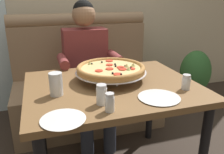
{
  "coord_description": "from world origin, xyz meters",
  "views": [
    {
      "loc": [
        -0.44,
        -1.39,
        1.31
      ],
      "look_at": [
        -0.0,
        0.0,
        0.8
      ],
      "focal_mm": 37.52,
      "sensor_mm": 36.0,
      "label": 1
    }
  ],
  "objects_px": {
    "shaker_oregano": "(186,83)",
    "shaker_pepper_flakes": "(110,104)",
    "diner_main": "(88,64)",
    "dining_table": "(112,97)",
    "shaker_parmesan": "(102,96)",
    "drinking_glass": "(56,85)",
    "pizza": "(111,69)",
    "plate_near_left": "(159,96)",
    "potted_plant": "(195,76)",
    "plate_near_right": "(63,118)",
    "booth_bench": "(86,85)"
  },
  "relations": [
    {
      "from": "booth_bench",
      "to": "plate_near_right",
      "type": "relative_size",
      "value": 6.68
    },
    {
      "from": "shaker_oregano",
      "to": "diner_main",
      "type": "bearing_deg",
      "value": 117.14
    },
    {
      "from": "shaker_oregano",
      "to": "drinking_glass",
      "type": "relative_size",
      "value": 0.7
    },
    {
      "from": "plate_near_left",
      "to": "drinking_glass",
      "type": "height_order",
      "value": "drinking_glass"
    },
    {
      "from": "dining_table",
      "to": "potted_plant",
      "type": "distance_m",
      "value": 1.58
    },
    {
      "from": "shaker_oregano",
      "to": "shaker_pepper_flakes",
      "type": "distance_m",
      "value": 0.56
    },
    {
      "from": "diner_main",
      "to": "dining_table",
      "type": "bearing_deg",
      "value": -87.33
    },
    {
      "from": "shaker_oregano",
      "to": "potted_plant",
      "type": "distance_m",
      "value": 1.45
    },
    {
      "from": "dining_table",
      "to": "potted_plant",
      "type": "relative_size",
      "value": 1.6
    },
    {
      "from": "plate_near_right",
      "to": "drinking_glass",
      "type": "distance_m",
      "value": 0.32
    },
    {
      "from": "diner_main",
      "to": "pizza",
      "type": "height_order",
      "value": "diner_main"
    },
    {
      "from": "pizza",
      "to": "shaker_parmesan",
      "type": "distance_m",
      "value": 0.39
    },
    {
      "from": "shaker_pepper_flakes",
      "to": "booth_bench",
      "type": "bearing_deg",
      "value": 84.24
    },
    {
      "from": "shaker_oregano",
      "to": "shaker_parmesan",
      "type": "bearing_deg",
      "value": -175.48
    },
    {
      "from": "diner_main",
      "to": "shaker_oregano",
      "type": "xyz_separation_m",
      "value": [
        0.45,
        -0.87,
        0.08
      ]
    },
    {
      "from": "booth_bench",
      "to": "shaker_parmesan",
      "type": "bearing_deg",
      "value": -97.02
    },
    {
      "from": "potted_plant",
      "to": "booth_bench",
      "type": "bearing_deg",
      "value": 176.82
    },
    {
      "from": "pizza",
      "to": "drinking_glass",
      "type": "distance_m",
      "value": 0.42
    },
    {
      "from": "booth_bench",
      "to": "plate_near_left",
      "type": "distance_m",
      "value": 1.27
    },
    {
      "from": "diner_main",
      "to": "plate_near_right",
      "type": "relative_size",
      "value": 5.82
    },
    {
      "from": "dining_table",
      "to": "shaker_pepper_flakes",
      "type": "relative_size",
      "value": 11.25
    },
    {
      "from": "pizza",
      "to": "plate_near_left",
      "type": "xyz_separation_m",
      "value": [
        0.17,
        -0.38,
        -0.07
      ]
    },
    {
      "from": "diner_main",
      "to": "shaker_oregano",
      "type": "bearing_deg",
      "value": -62.86
    },
    {
      "from": "diner_main",
      "to": "potted_plant",
      "type": "distance_m",
      "value": 1.4
    },
    {
      "from": "plate_near_left",
      "to": "pizza",
      "type": "bearing_deg",
      "value": 114.15
    },
    {
      "from": "dining_table",
      "to": "shaker_oregano",
      "type": "distance_m",
      "value": 0.49
    },
    {
      "from": "shaker_oregano",
      "to": "plate_near_right",
      "type": "distance_m",
      "value": 0.8
    },
    {
      "from": "dining_table",
      "to": "plate_near_left",
      "type": "distance_m",
      "value": 0.36
    },
    {
      "from": "diner_main",
      "to": "shaker_oregano",
      "type": "height_order",
      "value": "diner_main"
    },
    {
      "from": "dining_table",
      "to": "pizza",
      "type": "height_order",
      "value": "pizza"
    },
    {
      "from": "booth_bench",
      "to": "plate_near_left",
      "type": "xyz_separation_m",
      "value": [
        0.19,
        -1.21,
        0.36
      ]
    },
    {
      "from": "diner_main",
      "to": "shaker_parmesan",
      "type": "height_order",
      "value": "diner_main"
    },
    {
      "from": "shaker_parmesan",
      "to": "shaker_pepper_flakes",
      "type": "height_order",
      "value": "shaker_parmesan"
    },
    {
      "from": "diner_main",
      "to": "drinking_glass",
      "type": "bearing_deg",
      "value": -115.33
    },
    {
      "from": "dining_table",
      "to": "drinking_glass",
      "type": "xyz_separation_m",
      "value": [
        -0.37,
        -0.07,
        0.16
      ]
    },
    {
      "from": "pizza",
      "to": "potted_plant",
      "type": "relative_size",
      "value": 0.71
    },
    {
      "from": "dining_table",
      "to": "diner_main",
      "type": "distance_m",
      "value": 0.65
    },
    {
      "from": "plate_near_left",
      "to": "drinking_glass",
      "type": "relative_size",
      "value": 1.77
    },
    {
      "from": "booth_bench",
      "to": "shaker_pepper_flakes",
      "type": "relative_size",
      "value": 14.7
    },
    {
      "from": "diner_main",
      "to": "potted_plant",
      "type": "height_order",
      "value": "diner_main"
    },
    {
      "from": "booth_bench",
      "to": "dining_table",
      "type": "bearing_deg",
      "value": -90.0
    },
    {
      "from": "potted_plant",
      "to": "diner_main",
      "type": "bearing_deg",
      "value": -171.82
    },
    {
      "from": "dining_table",
      "to": "plate_near_right",
      "type": "height_order",
      "value": "plate_near_right"
    },
    {
      "from": "plate_near_right",
      "to": "drinking_glass",
      "type": "xyz_separation_m",
      "value": [
        -0.0,
        0.31,
        0.05
      ]
    },
    {
      "from": "booth_bench",
      "to": "shaker_parmesan",
      "type": "relative_size",
      "value": 12.91
    },
    {
      "from": "booth_bench",
      "to": "plate_near_right",
      "type": "height_order",
      "value": "booth_bench"
    },
    {
      "from": "diner_main",
      "to": "pizza",
      "type": "relative_size",
      "value": 2.58
    },
    {
      "from": "pizza",
      "to": "plate_near_left",
      "type": "height_order",
      "value": "pizza"
    },
    {
      "from": "booth_bench",
      "to": "pizza",
      "type": "bearing_deg",
      "value": -88.61
    },
    {
      "from": "potted_plant",
      "to": "shaker_pepper_flakes",
      "type": "bearing_deg",
      "value": -140.22
    }
  ]
}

